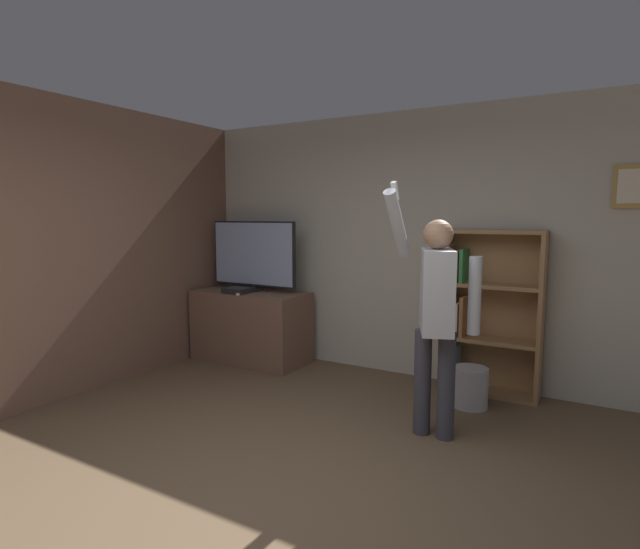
% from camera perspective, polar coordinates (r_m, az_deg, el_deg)
% --- Properties ---
extents(ground_plane, '(14.00, 14.00, 0.00)m').
position_cam_1_polar(ground_plane, '(3.11, -9.32, -25.48)').
color(ground_plane, brown).
extents(wall_back, '(6.96, 0.09, 2.70)m').
position_cam_1_polar(wall_back, '(5.17, 11.04, 3.25)').
color(wall_back, '#B2AD9E').
rests_on(wall_back, ground_plane).
extents(wall_side_brick, '(0.06, 4.43, 2.70)m').
position_cam_1_polar(wall_side_brick, '(5.44, -20.63, 3.10)').
color(wall_side_brick, brown).
rests_on(wall_side_brick, ground_plane).
extents(tv_ledge, '(1.30, 0.63, 0.80)m').
position_cam_1_polar(tv_ledge, '(5.78, -7.88, -5.86)').
color(tv_ledge, brown).
rests_on(tv_ledge, ground_plane).
extents(television, '(1.11, 0.22, 0.79)m').
position_cam_1_polar(television, '(5.71, -7.60, 2.22)').
color(television, black).
rests_on(television, tv_ledge).
extents(game_console, '(0.27, 0.23, 0.06)m').
position_cam_1_polar(game_console, '(5.62, -9.41, -1.80)').
color(game_console, black).
rests_on(game_console, tv_ledge).
extents(remote_loose, '(0.05, 0.14, 0.02)m').
position_cam_1_polar(remote_loose, '(5.51, -9.02, -2.16)').
color(remote_loose, white).
rests_on(remote_loose, tv_ledge).
extents(bookshelf, '(0.88, 0.28, 1.53)m').
position_cam_1_polar(bookshelf, '(4.89, 18.03, -4.26)').
color(bookshelf, '#997047').
rests_on(bookshelf, ground_plane).
extents(person, '(0.64, 0.58, 1.90)m').
position_cam_1_polar(person, '(3.76, 13.12, -3.54)').
color(person, '#383842').
rests_on(person, ground_plane).
extents(waste_bin, '(0.30, 0.30, 0.35)m').
position_cam_1_polar(waste_bin, '(4.63, 16.80, -12.22)').
color(waste_bin, '#B7B7BC').
rests_on(waste_bin, ground_plane).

